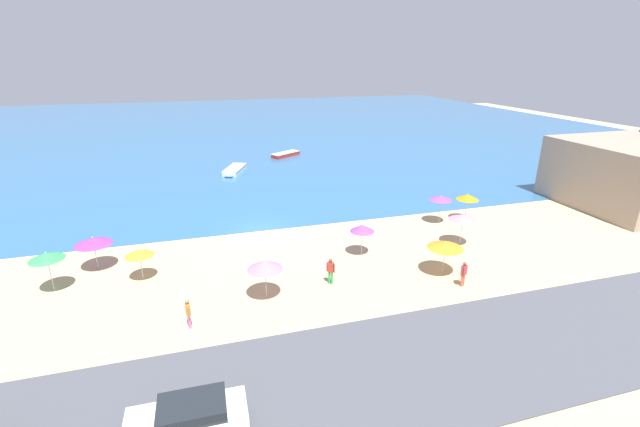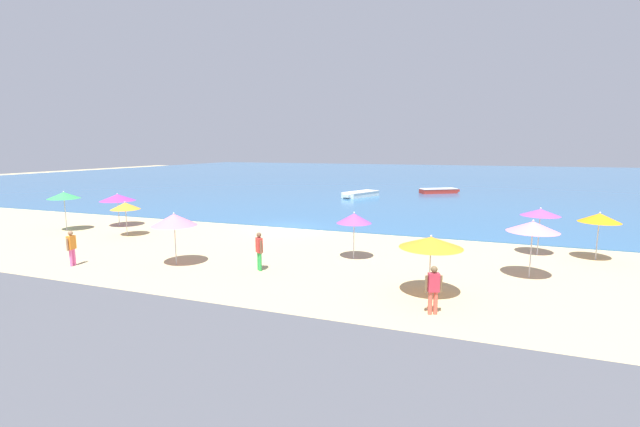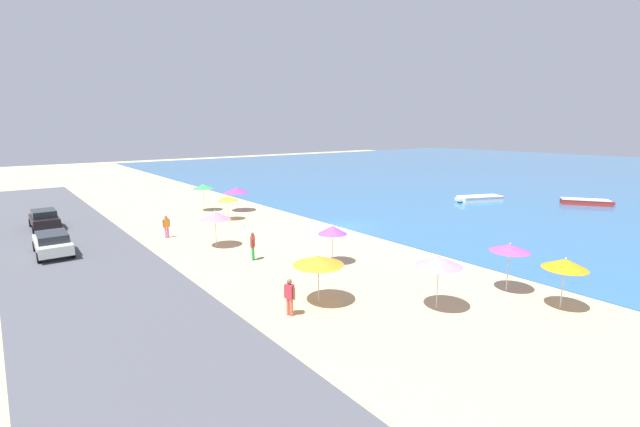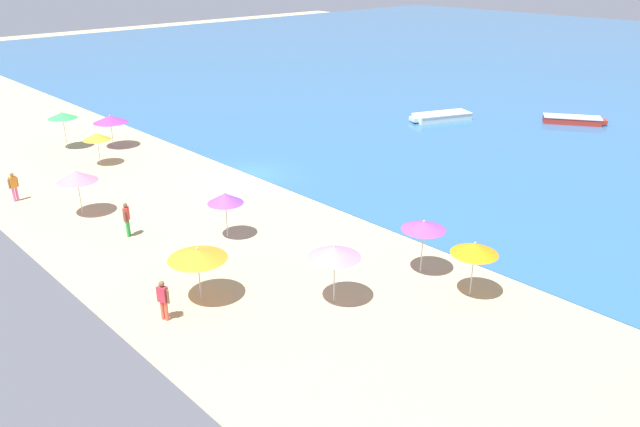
{
  "view_description": "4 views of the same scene",
  "coord_description": "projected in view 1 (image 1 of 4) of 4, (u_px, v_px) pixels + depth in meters",
  "views": [
    {
      "loc": [
        -4.25,
        -32.11,
        13.42
      ],
      "look_at": [
        4.91,
        -0.59,
        1.24
      ],
      "focal_mm": 24.0,
      "sensor_mm": 36.0,
      "label": 1
    },
    {
      "loc": [
        11.86,
        -26.05,
        5.43
      ],
      "look_at": [
        2.43,
        -0.44,
        1.2
      ],
      "focal_mm": 24.0,
      "sensor_mm": 36.0,
      "label": 2
    },
    {
      "loc": [
        24.9,
        -21.62,
        7.93
      ],
      "look_at": [
        0.52,
        -2.68,
        1.59
      ],
      "focal_mm": 24.0,
      "sensor_mm": 36.0,
      "label": 3
    },
    {
      "loc": [
        29.18,
        -21.62,
        12.72
      ],
      "look_at": [
        8.75,
        -2.46,
        0.88
      ],
      "focal_mm": 35.0,
      "sensor_mm": 36.0,
      "label": 4
    }
  ],
  "objects": [
    {
      "name": "beach_umbrella_0",
      "position": [
        468.0,
        197.0,
        36.36
      ],
      "size": [
        1.86,
        1.86,
        2.37
      ],
      "color": "#B2B2B7",
      "rests_on": "ground_plane"
    },
    {
      "name": "beach_umbrella_6",
      "position": [
        441.0,
        198.0,
        35.71
      ],
      "size": [
        1.89,
        1.89,
        2.45
      ],
      "color": "#B2B2B7",
      "rests_on": "ground_plane"
    },
    {
      "name": "beach_umbrella_5",
      "position": [
        463.0,
        217.0,
        31.55
      ],
      "size": [
        2.07,
        2.07,
        2.49
      ],
      "color": "#B2B2B7",
      "rests_on": "ground_plane"
    },
    {
      "name": "beach_umbrella_1",
      "position": [
        93.0,
        241.0,
        27.95
      ],
      "size": [
        2.35,
        2.35,
        2.31
      ],
      "color": "#B2B2B7",
      "rests_on": "ground_plane"
    },
    {
      "name": "beach_umbrella_7",
      "position": [
        445.0,
        245.0,
        27.3
      ],
      "size": [
        2.31,
        2.31,
        2.3
      ],
      "color": "#B2B2B7",
      "rests_on": "ground_plane"
    },
    {
      "name": "bather_1",
      "position": [
        331.0,
        270.0,
        26.42
      ],
      "size": [
        0.45,
        0.41,
        1.73
      ],
      "color": "green",
      "rests_on": "ground_plane"
    },
    {
      "name": "skiff_nearshore",
      "position": [
        286.0,
        154.0,
        60.05
      ],
      "size": [
        4.59,
        3.58,
        0.57
      ],
      "color": "#AD2B22",
      "rests_on": "sea"
    },
    {
      "name": "bather_2",
      "position": [
        464.0,
        273.0,
        26.17
      ],
      "size": [
        0.54,
        0.34,
        1.64
      ],
      "color": "#D85947",
      "rests_on": "ground_plane"
    },
    {
      "name": "beach_umbrella_3",
      "position": [
        265.0,
        265.0,
        24.49
      ],
      "size": [
        2.09,
        2.09,
        2.47
      ],
      "color": "#B2B2B7",
      "rests_on": "ground_plane"
    },
    {
      "name": "sea",
      "position": [
        218.0,
        128.0,
        84.2
      ],
      "size": [
        150.0,
        110.0,
        0.05
      ],
      "primitive_type": "cube",
      "color": "#2E6194",
      "rests_on": "ground_plane"
    },
    {
      "name": "ground_plane",
      "position": [
        260.0,
        231.0,
        34.69
      ],
      "size": [
        160.0,
        160.0,
        0.0
      ],
      "primitive_type": "plane",
      "color": "tan"
    },
    {
      "name": "beach_umbrella_8",
      "position": [
        362.0,
        228.0,
        29.99
      ],
      "size": [
        1.72,
        1.72,
        2.34
      ],
      "color": "#B2B2B7",
      "rests_on": "ground_plane"
    },
    {
      "name": "parked_car_1",
      "position": [
        189.0,
        418.0,
        15.82
      ],
      "size": [
        4.44,
        2.02,
        1.42
      ],
      "color": "silver",
      "rests_on": "coastal_road"
    },
    {
      "name": "coastal_road",
      "position": [
        323.0,
        385.0,
        18.47
      ],
      "size": [
        80.0,
        8.0,
        0.06
      ],
      "primitive_type": "cube",
      "color": "#494A51",
      "rests_on": "ground_plane"
    },
    {
      "name": "beach_umbrella_2",
      "position": [
        139.0,
        253.0,
        26.64
      ],
      "size": [
        1.75,
        1.75,
        2.15
      ],
      "color": "#B2B2B7",
      "rests_on": "ground_plane"
    },
    {
      "name": "skiff_offshore",
      "position": [
        235.0,
        170.0,
        51.93
      ],
      "size": [
        3.39,
        5.22,
        0.58
      ],
      "color": "silver",
      "rests_on": "sea"
    },
    {
      "name": "beach_umbrella_4",
      "position": [
        46.0,
        256.0,
        25.11
      ],
      "size": [
        1.98,
        1.98,
        2.61
      ],
      "color": "#B2B2B7",
      "rests_on": "ground_plane"
    },
    {
      "name": "bather_0",
      "position": [
        188.0,
        312.0,
        22.12
      ],
      "size": [
        0.27,
        0.56,
        1.66
      ],
      "color": "pink",
      "rests_on": "ground_plane"
    }
  ]
}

